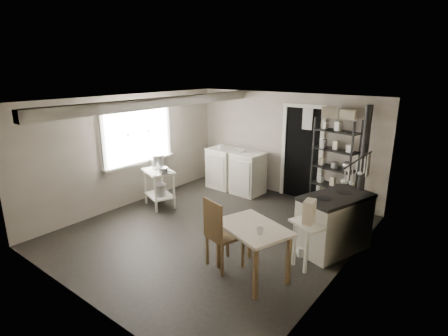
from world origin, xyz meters
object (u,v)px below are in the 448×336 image
Objects in this scene: stove at (334,224)px; work_table at (252,251)px; prep_table at (159,188)px; base_cabinets at (235,171)px; shelf_rack at (334,164)px; chair at (225,236)px; flour_sack at (328,205)px; stockpot at (158,161)px.

work_table is at bearing -95.21° from stove.
stove reaches higher than prep_table.
stove reaches higher than work_table.
base_cabinets is 0.78× the size of shelf_rack.
shelf_rack is at bearing 9.30° from base_cabinets.
chair is at bearing -108.13° from stove.
flour_sack is at bearing -1.21° from base_cabinets.
prep_table is 0.68× the size of stove.
work_table is at bearing -47.87° from base_cabinets.
chair is at bearing -22.67° from stockpot.
stove is at bearing 7.24° from prep_table.
shelf_rack is 3.12m from chair.
flour_sack is at bearing 133.30° from stove.
prep_table reaches higher than work_table.
base_cabinets is 1.48× the size of work_table.
flour_sack is at bearing 26.58° from stockpot.
stockpot is 1.93m from base_cabinets.
prep_table is at bearing 161.91° from work_table.
prep_table is at bearing -107.55° from base_cabinets.
stockpot is 2.87m from chair.
stove is (3.67, 0.36, -0.50)m from stockpot.
shelf_rack is 1.61× the size of stove.
stockpot is (-0.12, 0.10, 0.54)m from prep_table.
work_table is at bearing -19.07° from stockpot.
stove is (0.66, -1.62, -0.51)m from shelf_rack.
shelf_rack is at bearing 35.53° from prep_table.
stockpot is 0.23× the size of stove.
base_cabinets is 3.35m from chair.
shelf_rack is 1.89× the size of work_table.
prep_table reaches higher than flour_sack.
base_cabinets reaches higher than work_table.
base_cabinets is at bearing 176.41° from flour_sack.
base_cabinets is at bearing 129.74° from work_table.
prep_table is 1.81× the size of flour_sack.
prep_table is 3.58m from stove.
shelf_rack is (2.25, 0.27, 0.49)m from base_cabinets.
work_table is at bearing -18.09° from prep_table.
prep_table is 0.42× the size of shelf_rack.
work_table is at bearing -90.97° from flour_sack.
work_table is 0.46m from chair.
work_table is (2.95, -0.96, -0.02)m from prep_table.
stove is at bearing 66.71° from work_table.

